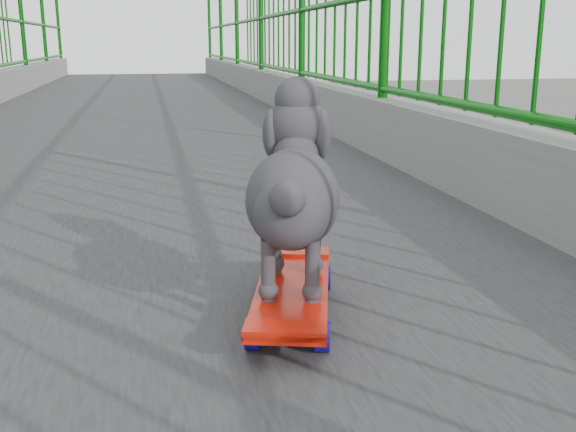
% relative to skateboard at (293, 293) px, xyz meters
% --- Properties ---
extents(railing, '(3.00, 24.00, 1.42)m').
position_rel_skateboard_xyz_m(railing, '(-0.42, 0.19, 0.16)').
color(railing, gray).
rests_on(railing, footbridge).
extents(skateboard, '(0.30, 0.56, 0.07)m').
position_rel_skateboard_xyz_m(skateboard, '(0.00, 0.00, 0.00)').
color(skateboard, red).
rests_on(skateboard, footbridge).
extents(poodle, '(0.28, 0.48, 0.41)m').
position_rel_skateboard_xyz_m(poodle, '(0.01, 0.03, 0.24)').
color(poodle, '#333035').
rests_on(poodle, skateboard).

